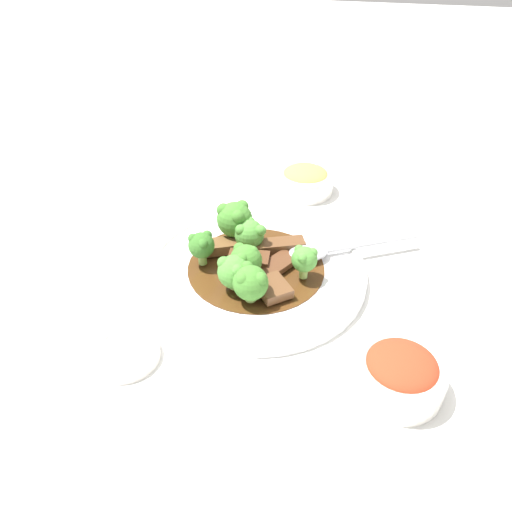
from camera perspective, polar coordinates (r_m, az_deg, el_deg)
ground_plane at (r=0.69m, az=-0.00°, el=-2.25°), size 4.00×4.00×0.00m
main_plate at (r=0.68m, az=-0.00°, el=-1.60°), size 0.30×0.30×0.02m
beef_strip_0 at (r=0.70m, az=2.66°, el=1.19°), size 0.08×0.05×0.01m
beef_strip_1 at (r=0.68m, az=-0.81°, el=-0.35°), size 0.06×0.03×0.01m
beef_strip_2 at (r=0.63m, az=1.92°, el=-3.67°), size 0.06×0.06×0.01m
beef_strip_3 at (r=0.70m, az=-3.93°, el=1.14°), size 0.06×0.05×0.01m
beef_strip_4 at (r=0.67m, az=2.35°, el=-1.13°), size 0.06×0.07×0.01m
broccoli_floret_0 at (r=0.63m, az=-2.46°, el=-1.72°), size 0.04×0.04×0.05m
broccoli_floret_1 at (r=0.61m, az=-0.63°, el=-3.01°), size 0.04×0.04×0.05m
broccoli_floret_2 at (r=0.64m, az=-1.17°, el=-0.46°), size 0.04×0.04×0.05m
broccoli_floret_3 at (r=0.71m, az=-2.46°, el=4.26°), size 0.05×0.05×0.06m
broccoli_floret_4 at (r=0.69m, az=-0.77°, el=2.58°), size 0.04×0.04×0.05m
broccoli_floret_5 at (r=0.64m, az=5.55°, el=-0.35°), size 0.03×0.03×0.05m
broccoli_floret_6 at (r=0.67m, az=-6.26°, el=1.25°), size 0.04×0.04×0.05m
serving_spoon at (r=0.70m, az=7.36°, el=0.64°), size 0.19×0.11×0.01m
side_bowl_kimchi at (r=0.56m, az=16.14°, el=-12.77°), size 0.10×0.10×0.05m
side_bowl_appetizer at (r=0.88m, az=5.65°, el=8.65°), size 0.10×0.10×0.05m
sauce_dish at (r=0.60m, az=-14.66°, el=-10.78°), size 0.08×0.08×0.01m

